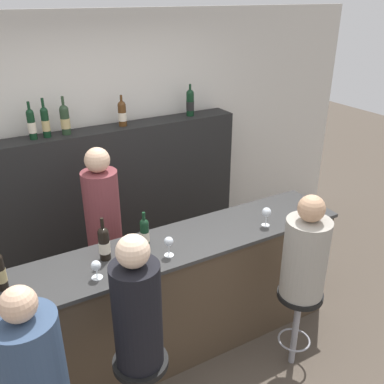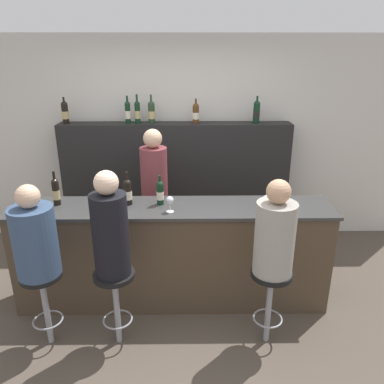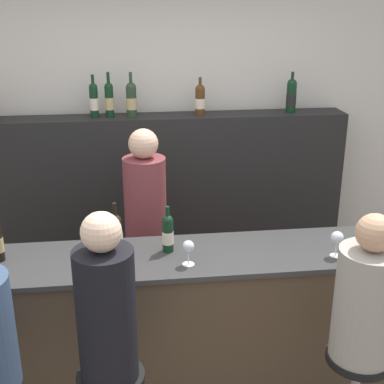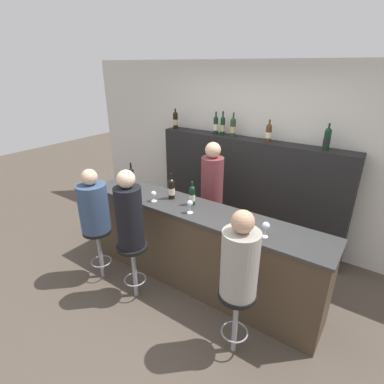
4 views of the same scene
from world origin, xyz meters
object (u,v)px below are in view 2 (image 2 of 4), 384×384
at_px(wine_glass_0, 111,203).
at_px(bar_stool_right, 270,288).
at_px(wine_bottle_backbar_1, 128,112).
at_px(wine_bottle_backbar_3, 151,112).
at_px(wine_bottle_backbar_0, 65,112).
at_px(wine_glass_2, 267,200).
at_px(bartender, 155,205).
at_px(wine_bottle_backbar_5, 257,112).
at_px(wine_glass_1, 170,201).
at_px(wine_bottle_backbar_4, 196,113).
at_px(guest_seated_right, 275,234).
at_px(guest_seated_left, 35,238).
at_px(wine_bottle_counter_0, 56,191).
at_px(wine_bottle_backbar_2, 137,112).
at_px(bar_stool_middle, 115,289).
at_px(guest_seated_middle, 110,230).
at_px(wine_bottle_counter_2, 160,192).
at_px(wine_bottle_counter_1, 128,192).
at_px(bar_stool_left, 43,290).

relative_size(wine_glass_0, bar_stool_right, 0.19).
distance_m(wine_bottle_backbar_1, wine_bottle_backbar_3, 0.29).
bearing_deg(wine_bottle_backbar_3, wine_bottle_backbar_0, 180.00).
relative_size(wine_glass_2, bartender, 0.10).
xyz_separation_m(wine_bottle_backbar_0, wine_bottle_backbar_5, (2.31, -0.00, 0.00)).
bearing_deg(wine_glass_1, wine_bottle_backbar_1, 111.12).
xyz_separation_m(wine_bottle_backbar_4, guest_seated_right, (0.59, -1.92, -0.65)).
height_order(wine_bottle_backbar_3, wine_glass_0, wine_bottle_backbar_3).
bearing_deg(wine_glass_0, wine_bottle_backbar_5, 43.53).
height_order(wine_glass_2, guest_seated_left, guest_seated_left).
distance_m(wine_bottle_counter_0, wine_bottle_backbar_2, 1.51).
bearing_deg(wine_bottle_backbar_4, wine_glass_1, -100.21).
distance_m(bar_stool_middle, bar_stool_right, 1.29).
bearing_deg(guest_seated_middle, wine_bottle_backbar_1, 93.33).
height_order(wine_bottle_backbar_3, bar_stool_middle, wine_bottle_backbar_3).
relative_size(wine_bottle_counter_2, wine_bottle_backbar_1, 0.88).
height_order(wine_bottle_backbar_1, bartender, wine_bottle_backbar_1).
xyz_separation_m(wine_bottle_backbar_3, bar_stool_right, (1.12, -1.92, -1.17)).
distance_m(bar_stool_middle, guest_seated_right, 1.39).
height_order(wine_bottle_backbar_5, guest_seated_left, wine_bottle_backbar_5).
bearing_deg(wine_bottle_counter_1, bartender, 72.69).
height_order(wine_bottle_backbar_3, wine_glass_1, wine_bottle_backbar_3).
bearing_deg(wine_bottle_backbar_4, guest_seated_left, -124.19).
height_order(bar_stool_left, bartender, bartender).
relative_size(wine_bottle_backbar_4, bar_stool_right, 0.42).
bearing_deg(guest_seated_right, wine_bottle_backbar_2, 123.86).
bearing_deg(wine_bottle_counter_1, wine_glass_2, -8.30).
bearing_deg(wine_glass_1, wine_bottle_backbar_0, 132.20).
xyz_separation_m(wine_bottle_counter_0, wine_bottle_backbar_2, (0.63, 1.26, 0.55)).
height_order(wine_bottle_backbar_1, wine_bottle_backbar_5, wine_bottle_backbar_1).
height_order(wine_bottle_backbar_3, bartender, wine_bottle_backbar_3).
height_order(wine_bottle_backbar_3, guest_seated_middle, wine_bottle_backbar_3).
height_order(wine_glass_0, wine_glass_2, wine_glass_2).
xyz_separation_m(bar_stool_middle, guest_seated_middle, (0.00, 0.00, 0.55)).
distance_m(wine_bottle_backbar_1, bartender, 1.19).
height_order(wine_bottle_backbar_4, wine_glass_1, wine_bottle_backbar_4).
xyz_separation_m(wine_bottle_backbar_3, wine_glass_0, (-0.25, -1.45, -0.59)).
bearing_deg(wine_bottle_backbar_5, bar_stool_middle, -126.87).
bearing_deg(wine_bottle_backbar_0, bar_stool_right, -41.68).
xyz_separation_m(wine_bottle_counter_1, wine_glass_1, (0.40, -0.19, -0.02)).
height_order(wine_bottle_counter_0, wine_bottle_counter_2, wine_bottle_counter_0).
xyz_separation_m(wine_bottle_backbar_2, guest_seated_left, (-0.60, -1.92, -0.69)).
relative_size(wine_bottle_backbar_0, wine_bottle_backbar_5, 0.97).
bearing_deg(wine_bottle_backbar_4, wine_bottle_counter_1, -117.83).
relative_size(wine_bottle_counter_2, wine_bottle_backbar_5, 0.89).
relative_size(wine_bottle_counter_0, guest_seated_right, 0.41).
xyz_separation_m(wine_bottle_counter_2, wine_bottle_backbar_1, (-0.46, 1.26, 0.56)).
bearing_deg(wine_glass_2, bar_stool_right, -92.53).
distance_m(wine_bottle_counter_0, bar_stool_left, 0.91).
bearing_deg(wine_glass_0, wine_bottle_backbar_4, 61.40).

